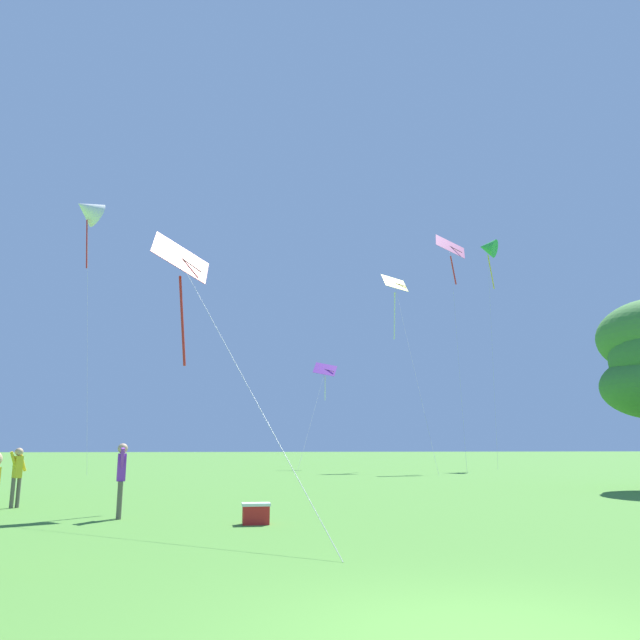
{
  "coord_description": "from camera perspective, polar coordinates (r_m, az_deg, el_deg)",
  "views": [
    {
      "loc": [
        -2.38,
        -5.29,
        1.61
      ],
      "look_at": [
        4.11,
        32.17,
        9.42
      ],
      "focal_mm": 34.74,
      "sensor_mm": 36.0,
      "label": 1
    }
  ],
  "objects": [
    {
      "name": "kite_pink_low",
      "position": [
        49.51,
        11.98,
        5.92
      ],
      "size": [
        3.64,
        7.18,
        18.12
      ],
      "color": "pink",
      "rests_on": "ground_plane"
    },
    {
      "name": "kite_green_small",
      "position": [
        55.85,
        15.17,
        6.43
      ],
      "size": [
        3.55,
        5.76,
        19.49
      ],
      "color": "green",
      "rests_on": "ground_plane"
    },
    {
      "name": "person_in_red_shirt",
      "position": [
        15.41,
        -17.84,
        -13.28
      ],
      "size": [
        0.23,
        0.55,
        1.69
      ],
      "color": "#665B4C",
      "rests_on": "ground_plane"
    },
    {
      "name": "kite_red_high",
      "position": [
        18.75,
        -12.56,
        3.86
      ],
      "size": [
        3.81,
        9.89,
        8.0
      ],
      "color": "red",
      "rests_on": "ground_plane"
    },
    {
      "name": "kite_yellow_diamond",
      "position": [
        48.28,
        6.92,
        2.07
      ],
      "size": [
        2.07,
        11.88,
        14.95
      ],
      "color": "yellow",
      "rests_on": "ground_plane"
    },
    {
      "name": "person_in_blue_jacket",
      "position": [
        19.15,
        -26.11,
        -12.43
      ],
      "size": [
        0.41,
        0.41,
        1.58
      ],
      "color": "#665B4C",
      "rests_on": "ground_plane"
    },
    {
      "name": "kite_white_distant",
      "position": [
        49.21,
        -20.6,
        9.47
      ],
      "size": [
        3.75,
        6.86,
        19.9
      ],
      "color": "white",
      "rests_on": "ground_plane"
    },
    {
      "name": "kite_purple_streamer",
      "position": [
        48.75,
        0.44,
        -5.07
      ],
      "size": [
        4.14,
        7.61,
        8.25
      ],
      "color": "purple",
      "rests_on": "ground_plane"
    },
    {
      "name": "picnic_cooler",
      "position": [
        13.84,
        -5.93,
        -17.29
      ],
      "size": [
        0.6,
        0.4,
        0.44
      ],
      "color": "red",
      "rests_on": "ground_plane"
    }
  ]
}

